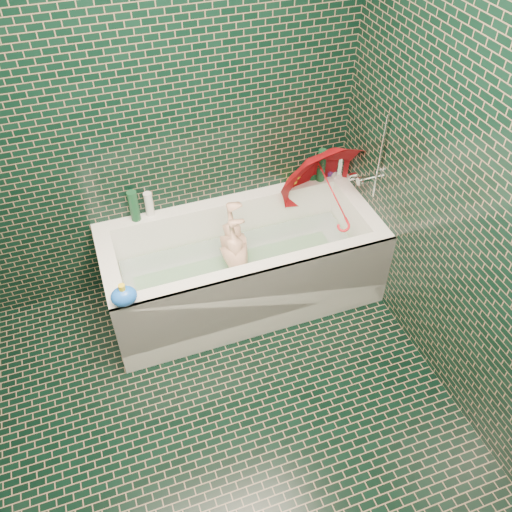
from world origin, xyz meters
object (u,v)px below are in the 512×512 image
object	(u,v)px
bathtub	(243,273)
child	(238,265)
umbrella	(333,193)
bath_toy	(124,296)
rubber_duck	(293,180)

from	to	relation	value
bathtub	child	world-z (taller)	bathtub
child	bathtub	bearing A→B (deg)	135.96
child	umbrella	world-z (taller)	umbrella
umbrella	bath_toy	size ratio (longest dim) A/B	3.60
rubber_duck	bath_toy	distance (m)	1.41
bathtub	rubber_duck	size ratio (longest dim) A/B	15.94
bathtub	bath_toy	bearing A→B (deg)	-156.69
rubber_duck	bath_toy	size ratio (longest dim) A/B	0.62
bathtub	child	distance (m)	0.11
child	bath_toy	size ratio (longest dim) A/B	4.87
umbrella	rubber_duck	size ratio (longest dim) A/B	5.82
bathtub	bath_toy	size ratio (longest dim) A/B	9.85
bathtub	bath_toy	distance (m)	0.92
child	bath_toy	world-z (taller)	bath_toy
umbrella	rubber_duck	distance (m)	0.30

